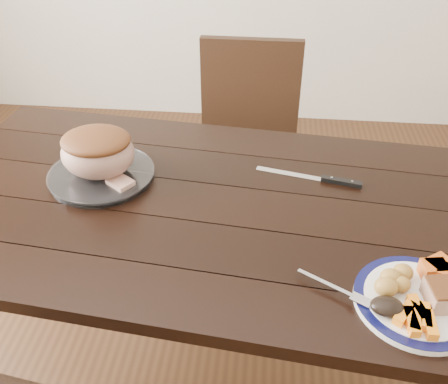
# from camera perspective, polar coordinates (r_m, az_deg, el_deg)

# --- Properties ---
(ground) EXTENTS (4.00, 4.00, 0.00)m
(ground) POSITION_cam_1_polar(r_m,az_deg,el_deg) (1.96, -2.40, -18.81)
(ground) COLOR #472B16
(ground) RESTS_ON ground
(dining_table) EXTENTS (1.68, 1.06, 0.75)m
(dining_table) POSITION_cam_1_polar(r_m,az_deg,el_deg) (1.47, -3.03, -3.87)
(dining_table) COLOR black
(dining_table) RESTS_ON ground
(chair_far) EXTENTS (0.42, 0.43, 0.93)m
(chair_far) POSITION_cam_1_polar(r_m,az_deg,el_deg) (2.14, 2.69, 5.80)
(chair_far) COLOR black
(chair_far) RESTS_ON ground
(dinner_plate) EXTENTS (0.27, 0.27, 0.02)m
(dinner_plate) POSITION_cam_1_polar(r_m,az_deg,el_deg) (1.20, 21.12, -11.63)
(dinner_plate) COLOR white
(dinner_plate) RESTS_ON dining_table
(plate_rim) EXTENTS (0.27, 0.27, 0.02)m
(plate_rim) POSITION_cam_1_polar(r_m,az_deg,el_deg) (1.20, 21.21, -11.35)
(plate_rim) COLOR #0B0D38
(plate_rim) RESTS_ON dinner_plate
(serving_platter) EXTENTS (0.31, 0.31, 0.02)m
(serving_platter) POSITION_cam_1_polar(r_m,az_deg,el_deg) (1.54, -13.80, 1.82)
(serving_platter) COLOR white
(serving_platter) RESTS_ON dining_table
(roasted_potatoes) EXTENTS (0.09, 0.09, 0.04)m
(roasted_potatoes) POSITION_cam_1_polar(r_m,az_deg,el_deg) (1.18, 18.86, -9.55)
(roasted_potatoes) COLOR gold
(roasted_potatoes) RESTS_ON dinner_plate
(carrot_batons) EXTENTS (0.09, 0.11, 0.02)m
(carrot_batons) POSITION_cam_1_polar(r_m,az_deg,el_deg) (1.14, 21.22, -13.21)
(carrot_batons) COLOR orange
(carrot_batons) RESTS_ON dinner_plate
(pumpkin_wedges) EXTENTS (0.10, 0.09, 0.04)m
(pumpkin_wedges) POSITION_cam_1_polar(r_m,az_deg,el_deg) (1.25, 23.46, -8.28)
(pumpkin_wedges) COLOR orange
(pumpkin_wedges) RESTS_ON dinner_plate
(dark_mushroom) EXTENTS (0.07, 0.05, 0.03)m
(dark_mushroom) POSITION_cam_1_polar(r_m,az_deg,el_deg) (1.13, 18.13, -12.31)
(dark_mushroom) COLOR black
(dark_mushroom) RESTS_ON dinner_plate
(fork) EXTENTS (0.16, 0.10, 0.00)m
(fork) POSITION_cam_1_polar(r_m,az_deg,el_deg) (1.16, 12.98, -10.85)
(fork) COLOR silver
(fork) RESTS_ON dinner_plate
(roast_joint) EXTENTS (0.21, 0.19, 0.14)m
(roast_joint) POSITION_cam_1_polar(r_m,az_deg,el_deg) (1.50, -14.22, 4.29)
(roast_joint) COLOR tan
(roast_joint) RESTS_ON serving_platter
(cut_slice) EXTENTS (0.09, 0.09, 0.02)m
(cut_slice) POSITION_cam_1_polar(r_m,az_deg,el_deg) (1.47, -11.74, 1.03)
(cut_slice) COLOR tan
(cut_slice) RESTS_ON serving_platter
(carving_knife) EXTENTS (0.32, 0.09, 0.01)m
(carving_knife) POSITION_cam_1_polar(r_m,az_deg,el_deg) (1.52, 11.81, 1.40)
(carving_knife) COLOR silver
(carving_knife) RESTS_ON dining_table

